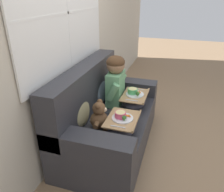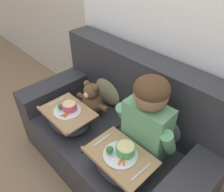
# 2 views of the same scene
# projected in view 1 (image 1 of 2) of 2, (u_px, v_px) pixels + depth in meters

# --- Properties ---
(ground_plane) EXTENTS (14.00, 14.00, 0.00)m
(ground_plane) POSITION_uv_depth(u_px,v_px,m) (111.00, 143.00, 2.74)
(ground_plane) COLOR #8E7051
(wall_back_with_window) EXTENTS (8.00, 0.08, 2.60)m
(wall_back_with_window) POSITION_uv_depth(u_px,v_px,m) (66.00, 34.00, 2.30)
(wall_back_with_window) COLOR beige
(wall_back_with_window) RESTS_ON ground_plane
(couch) EXTENTS (1.60, 0.86, 0.98)m
(couch) POSITION_uv_depth(u_px,v_px,m) (105.00, 119.00, 2.60)
(couch) COLOR #2D2D33
(couch) RESTS_ON ground_plane
(throw_pillow_behind_child) EXTENTS (0.39, 0.19, 0.40)m
(throw_pillow_behind_child) POSITION_uv_depth(u_px,v_px,m) (100.00, 88.00, 2.79)
(throw_pillow_behind_child) COLOR slate
(throw_pillow_behind_child) RESTS_ON couch
(throw_pillow_behind_teddy) EXTENTS (0.36, 0.17, 0.37)m
(throw_pillow_behind_teddy) POSITION_uv_depth(u_px,v_px,m) (81.00, 109.00, 2.29)
(throw_pillow_behind_teddy) COLOR tan
(throw_pillow_behind_teddy) RESTS_ON couch
(child_figure) EXTENTS (0.44, 0.22, 0.63)m
(child_figure) POSITION_uv_depth(u_px,v_px,m) (116.00, 78.00, 2.66)
(child_figure) COLOR #66A370
(child_figure) RESTS_ON couch
(teddy_bear) EXTENTS (0.34, 0.24, 0.31)m
(teddy_bear) POSITION_uv_depth(u_px,v_px,m) (100.00, 117.00, 2.26)
(teddy_bear) COLOR brown
(teddy_bear) RESTS_ON couch
(lap_tray_child) EXTENTS (0.43, 0.29, 0.23)m
(lap_tray_child) POSITION_uv_depth(u_px,v_px,m) (135.00, 100.00, 2.71)
(lap_tray_child) COLOR #2D2D38
(lap_tray_child) RESTS_ON child_figure
(lap_tray_teddy) EXTENTS (0.41, 0.31, 0.23)m
(lap_tray_teddy) POSITION_uv_depth(u_px,v_px,m) (122.00, 124.00, 2.21)
(lap_tray_teddy) COLOR #2D2D38
(lap_tray_teddy) RESTS_ON teddy_bear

